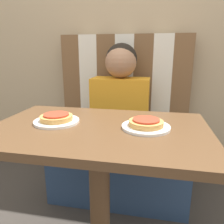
{
  "coord_description": "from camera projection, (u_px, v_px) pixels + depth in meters",
  "views": [
    {
      "loc": [
        0.24,
        -0.9,
        1.1
      ],
      "look_at": [
        0.0,
        0.31,
        0.76
      ],
      "focal_mm": 35.0,
      "sensor_mm": 36.0,
      "label": 1
    }
  ],
  "objects": [
    {
      "name": "wall_back",
      "position": [
        127.0,
        26.0,
        1.73
      ],
      "size": [
        7.0,
        0.05,
        2.6
      ],
      "color": "tan",
      "rests_on": "ground_plane"
    },
    {
      "name": "booth_seat",
      "position": [
        120.0,
        166.0,
        1.72
      ],
      "size": [
        1.01,
        0.51,
        0.47
      ],
      "color": "navy",
      "rests_on": "ground_plane"
    },
    {
      "name": "booth_backrest",
      "position": [
        125.0,
        84.0,
        1.75
      ],
      "size": [
        1.01,
        0.09,
        0.76
      ],
      "color": "brown",
      "rests_on": "booth_seat"
    },
    {
      "name": "dining_table",
      "position": [
        99.0,
        150.0,
        1.01
      ],
      "size": [
        0.98,
        0.63,
        0.77
      ],
      "color": "brown",
      "rests_on": "ground_plane"
    },
    {
      "name": "person",
      "position": [
        121.0,
        92.0,
        1.57
      ],
      "size": [
        0.41,
        0.25,
        0.69
      ],
      "color": "orange",
      "rests_on": "booth_seat"
    },
    {
      "name": "plate_left",
      "position": [
        57.0,
        121.0,
        1.04
      ],
      "size": [
        0.21,
        0.21,
        0.01
      ],
      "color": "white",
      "rests_on": "dining_table"
    },
    {
      "name": "plate_right",
      "position": [
        146.0,
        127.0,
        0.96
      ],
      "size": [
        0.21,
        0.21,
        0.01
      ],
      "color": "white",
      "rests_on": "dining_table"
    },
    {
      "name": "pizza_left",
      "position": [
        56.0,
        117.0,
        1.03
      ],
      "size": [
        0.15,
        0.15,
        0.03
      ],
      "color": "#C68E47",
      "rests_on": "plate_left"
    },
    {
      "name": "pizza_right",
      "position": [
        146.0,
        123.0,
        0.95
      ],
      "size": [
        0.15,
        0.15,
        0.03
      ],
      "color": "#C68E47",
      "rests_on": "plate_right"
    }
  ]
}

